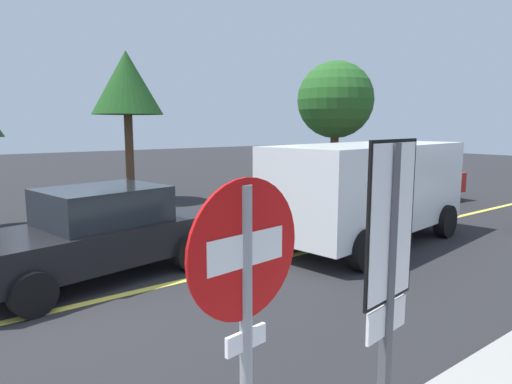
# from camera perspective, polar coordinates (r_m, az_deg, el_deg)

# --- Properties ---
(ground_plane) EXTENTS (80.00, 80.00, 0.00)m
(ground_plane) POSITION_cam_1_polar(r_m,az_deg,el_deg) (7.26, -21.84, -13.24)
(ground_plane) COLOR #262628
(lane_marking_centre) EXTENTS (28.00, 0.16, 0.01)m
(lane_marking_centre) POSITION_cam_1_polar(r_m,az_deg,el_deg) (8.48, -1.71, -9.42)
(lane_marking_centre) COLOR #E0D14C
(stop_sign) EXTENTS (0.76, 0.11, 2.34)m
(stop_sign) POSITION_cam_1_polar(r_m,az_deg,el_deg) (2.50, -1.28, -15.28)
(stop_sign) COLOR gray
(stop_sign) RESTS_ON ground_plane
(speed_limit_sign) EXTENTS (0.54, 0.09, 2.52)m
(speed_limit_sign) POSITION_cam_1_polar(r_m,az_deg,el_deg) (2.90, 16.41, -8.74)
(speed_limit_sign) COLOR #4C4C51
(speed_limit_sign) RESTS_ON ground_plane
(white_van) EXTENTS (5.41, 2.79, 2.20)m
(white_van) POSITION_cam_1_polar(r_m,az_deg,el_deg) (10.27, 14.10, 0.67)
(white_van) COLOR white
(white_van) RESTS_ON ground_plane
(car_red_near_curb) EXTENTS (4.76, 2.54, 1.66)m
(car_red_near_curb) POSITION_cam_1_polar(r_m,az_deg,el_deg) (16.08, 17.80, 1.65)
(car_red_near_curb) COLOR red
(car_red_near_curb) RESTS_ON ground_plane
(car_black_crossing) EXTENTS (4.27, 2.53, 1.55)m
(car_black_crossing) POSITION_cam_1_polar(r_m,az_deg,el_deg) (8.23, -19.50, -4.86)
(car_black_crossing) COLOR black
(car_black_crossing) RESTS_ON ground_plane
(tree_left_verge) EXTENTS (2.94, 2.94, 5.05)m
(tree_left_verge) POSITION_cam_1_polar(r_m,az_deg,el_deg) (18.02, 9.99, 11.29)
(tree_left_verge) COLOR #513823
(tree_left_verge) RESTS_ON ground_plane
(tree_centre_verge) EXTENTS (2.32, 2.32, 5.03)m
(tree_centre_verge) POSITION_cam_1_polar(r_m,az_deg,el_deg) (15.83, -15.98, 12.94)
(tree_centre_verge) COLOR #513823
(tree_centre_verge) RESTS_ON ground_plane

